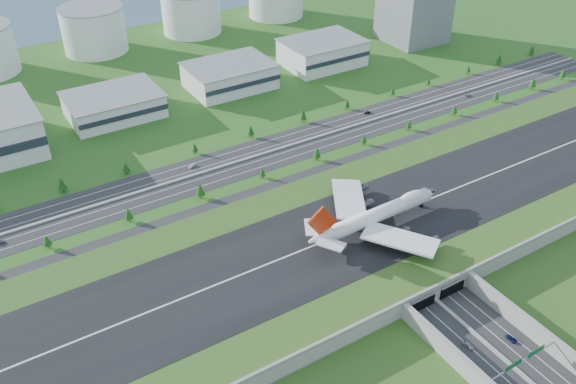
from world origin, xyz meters
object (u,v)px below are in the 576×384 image
boeing_747 (376,215)px  car_0 (468,345)px  office_tower (414,7)px  car_6 (467,95)px  car_5 (367,112)px  car_7 (192,166)px  car_2 (511,338)px

boeing_747 → car_0: (-10.52, -72.29, -13.85)m
office_tower → car_6: office_tower is taller
car_0 → car_5: (90.20, 179.93, -0.11)m
car_7 → car_6: bearing=63.7°
car_0 → car_7: bearing=92.9°
car_2 → car_5: (72.89, 186.29, 0.03)m
car_0 → car_7: car_0 is taller
car_7 → car_2: bearing=-5.8°
car_0 → car_6: size_ratio=0.96×
car_5 → car_6: bearing=85.8°
boeing_747 → car_7: size_ratio=15.03×
office_tower → boeing_747: 279.41m
boeing_747 → car_6: size_ratio=15.66×
car_0 → car_7: 182.98m
car_5 → car_6: (76.20, -15.63, -0.01)m
office_tower → boeing_747: (-196.58, -198.16, -12.72)m
car_6 → car_2: bearing=124.0°
car_5 → car_0: bearing=-19.2°
office_tower → boeing_747: bearing=-134.8°
office_tower → car_5: (-116.91, -90.52, -26.68)m
car_5 → car_6: size_ratio=0.86×
car_2 → car_6: size_ratio=0.97×
car_2 → car_6: bearing=-131.2°
boeing_747 → office_tower: bearing=44.2°
car_5 → car_7: size_ratio=0.83×
car_0 → car_6: bearing=35.9°
boeing_747 → car_5: bearing=52.5°
car_6 → car_0: bearing=119.7°
car_5 → car_7: bearing=-82.3°
car_0 → car_7: (-36.91, 179.22, -0.07)m
boeing_747 → car_0: boeing_747 is taller
office_tower → car_2: (-189.80, -276.81, -26.71)m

